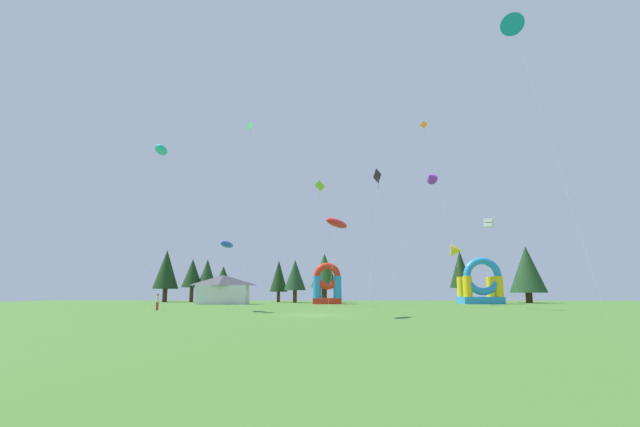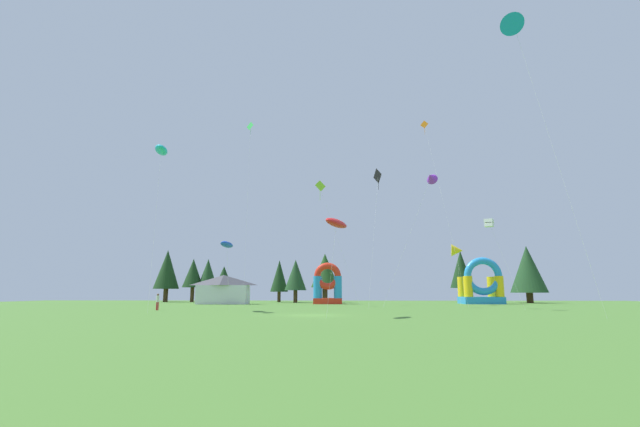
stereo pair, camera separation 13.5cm
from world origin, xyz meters
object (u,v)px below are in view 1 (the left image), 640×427
object	(u,v)px
kite_teal_delta	(515,28)
inflatable_red_slide	(327,288)
kite_white_box	(489,223)
kite_orange_diamond	(425,128)
kite_red_parafoil	(337,223)
kite_green_diamond	(250,129)
kite_cyan_parafoil	(161,150)
kite_black_diamond	(379,177)
kite_lime_diamond	(320,188)
kite_yellow_delta	(457,251)
festival_tent	(223,290)
person_left_edge	(158,300)
inflatable_yellow_castle	(481,287)
kite_purple_delta	(431,177)
kite_blue_parafoil	(227,245)

from	to	relation	value
kite_teal_delta	inflatable_red_slide	distance (m)	43.43
kite_white_box	kite_orange_diamond	distance (m)	26.60
kite_red_parafoil	kite_orange_diamond	xyz separation A→B (m)	(13.66, 33.63, 19.79)
kite_green_diamond	inflatable_red_slide	distance (m)	25.98
inflatable_red_slide	kite_cyan_parafoil	bearing A→B (deg)	-123.34
kite_black_diamond	kite_cyan_parafoil	distance (m)	25.82
kite_white_box	kite_lime_diamond	bearing A→B (deg)	138.00
kite_green_diamond	kite_yellow_delta	bearing A→B (deg)	7.04
kite_yellow_delta	kite_white_box	world-z (taller)	kite_white_box
kite_red_parafoil	kite_white_box	bearing A→B (deg)	41.33
kite_white_box	festival_tent	xyz separation A→B (m)	(-32.67, 19.79, -6.73)
kite_teal_delta	inflatable_red_slide	bearing A→B (deg)	115.18
kite_red_parafoil	kite_orange_diamond	world-z (taller)	kite_orange_diamond
kite_lime_diamond	person_left_edge	size ratio (longest dim) A/B	10.71
kite_black_diamond	kite_teal_delta	size ratio (longest dim) A/B	0.69
kite_orange_diamond	person_left_edge	size ratio (longest dim) A/B	17.04
kite_cyan_parafoil	inflatable_red_slide	xyz separation A→B (m)	(16.50, 25.08, -13.81)
kite_black_diamond	inflatable_yellow_castle	xyz separation A→B (m)	(16.31, 14.40, -13.48)
kite_purple_delta	person_left_edge	distance (m)	32.45
kite_lime_diamond	festival_tent	xyz separation A→B (m)	(-14.37, 3.31, -14.51)
kite_lime_diamond	kite_black_diamond	bearing A→B (deg)	-47.70
kite_blue_parafoil	kite_yellow_delta	size ratio (longest dim) A/B	0.76
kite_white_box	inflatable_yellow_castle	distance (m)	23.98
inflatable_yellow_castle	kite_white_box	bearing A→B (deg)	-104.36
kite_yellow_delta	kite_teal_delta	bearing A→B (deg)	-93.98
kite_red_parafoil	kite_green_diamond	distance (m)	34.58
person_left_edge	festival_tent	world-z (taller)	festival_tent
person_left_edge	kite_black_diamond	bearing A→B (deg)	-142.41
kite_cyan_parafoil	kite_white_box	bearing A→B (deg)	5.54
kite_yellow_delta	festival_tent	xyz separation A→B (m)	(-33.60, 2.97, -5.37)
kite_red_parafoil	kite_cyan_parafoil	size ratio (longest dim) A/B	0.44
kite_black_diamond	kite_lime_diamond	world-z (taller)	kite_lime_diamond
kite_red_parafoil	kite_lime_diamond	xyz separation A→B (m)	(-2.43, 30.43, 9.80)
kite_lime_diamond	kite_purple_delta	distance (m)	18.31
kite_cyan_parafoil	kite_white_box	xyz separation A→B (m)	(33.81, 3.28, -7.27)
kite_teal_delta	festival_tent	world-z (taller)	kite_teal_delta
kite_green_diamond	person_left_edge	xyz separation A→B (m)	(-5.61, -15.81, -23.46)
kite_black_diamond	kite_lime_diamond	bearing A→B (deg)	132.30
kite_white_box	kite_purple_delta	bearing A→B (deg)	140.74
kite_white_box	kite_teal_delta	xyz separation A→B (m)	(-1.12, -12.64, 14.38)
kite_orange_diamond	person_left_edge	xyz separation A→B (m)	(-31.33, -22.23, -25.65)
kite_orange_diamond	kite_teal_delta	size ratio (longest dim) A/B	1.13
kite_white_box	inflatable_yellow_castle	size ratio (longest dim) A/B	1.35
kite_cyan_parafoil	festival_tent	bearing A→B (deg)	87.16
kite_red_parafoil	kite_lime_diamond	size ratio (longest dim) A/B	0.42
inflatable_yellow_castle	festival_tent	xyz separation A→B (m)	(-38.40, -2.61, -0.34)
kite_purple_delta	kite_black_diamond	bearing A→B (deg)	144.98
kite_orange_diamond	kite_teal_delta	distance (m)	32.51
kite_green_diamond	festival_tent	world-z (taller)	kite_green_diamond
kite_red_parafoil	kite_orange_diamond	size ratio (longest dim) A/B	0.27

